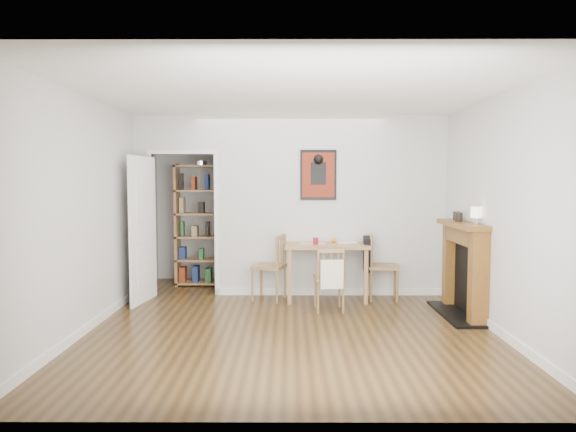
{
  "coord_description": "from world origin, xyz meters",
  "views": [
    {
      "loc": [
        -0.01,
        -6.04,
        1.68
      ],
      "look_at": [
        -0.03,
        0.6,
        1.21
      ],
      "focal_mm": 32.0,
      "sensor_mm": 36.0,
      "label": 1
    }
  ],
  "objects_px": {
    "chair_front": "(329,278)",
    "red_glass": "(316,241)",
    "chair_right": "(382,266)",
    "dining_table": "(326,250)",
    "fireplace": "(465,266)",
    "notebook": "(346,242)",
    "mantel_lamp": "(476,213)",
    "bookshelf": "(202,225)",
    "ceramic_jar_a": "(459,217)",
    "chair_left": "(269,267)",
    "ceramic_jar_b": "(456,216)",
    "orange_fruit": "(334,240)"
  },
  "relations": [
    {
      "from": "notebook",
      "to": "chair_left",
      "type": "bearing_deg",
      "value": -174.2
    },
    {
      "from": "bookshelf",
      "to": "ceramic_jar_b",
      "type": "height_order",
      "value": "bookshelf"
    },
    {
      "from": "ceramic_jar_b",
      "to": "ceramic_jar_a",
      "type": "bearing_deg",
      "value": -102.04
    },
    {
      "from": "red_glass",
      "to": "mantel_lamp",
      "type": "distance_m",
      "value": 2.15
    },
    {
      "from": "bookshelf",
      "to": "ceramic_jar_a",
      "type": "distance_m",
      "value": 3.93
    },
    {
      "from": "bookshelf",
      "to": "orange_fruit",
      "type": "xyz_separation_m",
      "value": [
        2.03,
        -0.86,
        -0.13
      ]
    },
    {
      "from": "chair_front",
      "to": "chair_left",
      "type": "bearing_deg",
      "value": 143.19
    },
    {
      "from": "orange_fruit",
      "to": "ceramic_jar_a",
      "type": "height_order",
      "value": "ceramic_jar_a"
    },
    {
      "from": "notebook",
      "to": "ceramic_jar_b",
      "type": "distance_m",
      "value": 1.54
    },
    {
      "from": "mantel_lamp",
      "to": "bookshelf",
      "type": "bearing_deg",
      "value": 149.47
    },
    {
      "from": "mantel_lamp",
      "to": "ceramic_jar_a",
      "type": "bearing_deg",
      "value": 101.97
    },
    {
      "from": "chair_left",
      "to": "ceramic_jar_a",
      "type": "xyz_separation_m",
      "value": [
        2.4,
        -0.73,
        0.76
      ]
    },
    {
      "from": "chair_right",
      "to": "notebook",
      "type": "xyz_separation_m",
      "value": [
        -0.49,
        0.09,
        0.32
      ]
    },
    {
      "from": "chair_front",
      "to": "notebook",
      "type": "distance_m",
      "value": 0.86
    },
    {
      "from": "bookshelf",
      "to": "chair_left",
      "type": "bearing_deg",
      "value": -42.35
    },
    {
      "from": "fireplace",
      "to": "orange_fruit",
      "type": "xyz_separation_m",
      "value": [
        -1.54,
        0.96,
        0.21
      ]
    },
    {
      "from": "chair_front",
      "to": "notebook",
      "type": "xyz_separation_m",
      "value": [
        0.29,
        0.71,
        0.38
      ]
    },
    {
      "from": "chair_left",
      "to": "chair_right",
      "type": "relative_size",
      "value": 1.01
    },
    {
      "from": "red_glass",
      "to": "ceramic_jar_a",
      "type": "xyz_separation_m",
      "value": [
        1.75,
        -0.66,
        0.38
      ]
    },
    {
      "from": "chair_right",
      "to": "notebook",
      "type": "height_order",
      "value": "chair_right"
    },
    {
      "from": "chair_right",
      "to": "dining_table",
      "type": "bearing_deg",
      "value": 179.02
    },
    {
      "from": "chair_right",
      "to": "chair_front",
      "type": "xyz_separation_m",
      "value": [
        -0.79,
        -0.63,
        -0.06
      ]
    },
    {
      "from": "ceramic_jar_b",
      "to": "bookshelf",
      "type": "bearing_deg",
      "value": 157.25
    },
    {
      "from": "chair_front",
      "to": "fireplace",
      "type": "height_order",
      "value": "fireplace"
    },
    {
      "from": "chair_front",
      "to": "red_glass",
      "type": "height_order",
      "value": "red_glass"
    },
    {
      "from": "chair_left",
      "to": "fireplace",
      "type": "xyz_separation_m",
      "value": [
        2.46,
        -0.81,
        0.15
      ]
    },
    {
      "from": "ceramic_jar_a",
      "to": "ceramic_jar_b",
      "type": "height_order",
      "value": "ceramic_jar_a"
    },
    {
      "from": "chair_left",
      "to": "chair_front",
      "type": "xyz_separation_m",
      "value": [
        0.8,
        -0.6,
        -0.04
      ]
    },
    {
      "from": "fireplace",
      "to": "orange_fruit",
      "type": "bearing_deg",
      "value": 147.98
    },
    {
      "from": "chair_right",
      "to": "chair_front",
      "type": "bearing_deg",
      "value": -141.46
    },
    {
      "from": "chair_left",
      "to": "ceramic_jar_b",
      "type": "distance_m",
      "value": 2.61
    },
    {
      "from": "notebook",
      "to": "ceramic_jar_a",
      "type": "distance_m",
      "value": 1.61
    },
    {
      "from": "chair_front",
      "to": "notebook",
      "type": "height_order",
      "value": "chair_front"
    },
    {
      "from": "fireplace",
      "to": "ceramic_jar_b",
      "type": "xyz_separation_m",
      "value": [
        -0.01,
        0.33,
        0.6
      ]
    },
    {
      "from": "ceramic_jar_a",
      "to": "ceramic_jar_b",
      "type": "xyz_separation_m",
      "value": [
        0.05,
        0.24,
        -0.0
      ]
    },
    {
      "from": "dining_table",
      "to": "fireplace",
      "type": "bearing_deg",
      "value": -27.15
    },
    {
      "from": "ceramic_jar_a",
      "to": "red_glass",
      "type": "bearing_deg",
      "value": 159.42
    },
    {
      "from": "chair_left",
      "to": "red_glass",
      "type": "xyz_separation_m",
      "value": [
        0.65,
        -0.07,
        0.37
      ]
    },
    {
      "from": "dining_table",
      "to": "chair_left",
      "type": "bearing_deg",
      "value": -177.18
    },
    {
      "from": "chair_left",
      "to": "red_glass",
      "type": "height_order",
      "value": "chair_left"
    },
    {
      "from": "red_glass",
      "to": "mantel_lamp",
      "type": "bearing_deg",
      "value": -29.5
    },
    {
      "from": "chair_front",
      "to": "ceramic_jar_a",
      "type": "height_order",
      "value": "ceramic_jar_a"
    },
    {
      "from": "notebook",
      "to": "chair_right",
      "type": "bearing_deg",
      "value": -9.8
    },
    {
      "from": "chair_front",
      "to": "mantel_lamp",
      "type": "bearing_deg",
      "value": -16.75
    },
    {
      "from": "chair_left",
      "to": "red_glass",
      "type": "bearing_deg",
      "value": -6.17
    },
    {
      "from": "fireplace",
      "to": "dining_table",
      "type": "bearing_deg",
      "value": 152.85
    },
    {
      "from": "fireplace",
      "to": "mantel_lamp",
      "type": "distance_m",
      "value": 0.73
    },
    {
      "from": "fireplace",
      "to": "notebook",
      "type": "height_order",
      "value": "fireplace"
    },
    {
      "from": "dining_table",
      "to": "red_glass",
      "type": "bearing_deg",
      "value": -144.41
    },
    {
      "from": "fireplace",
      "to": "orange_fruit",
      "type": "distance_m",
      "value": 1.83
    }
  ]
}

